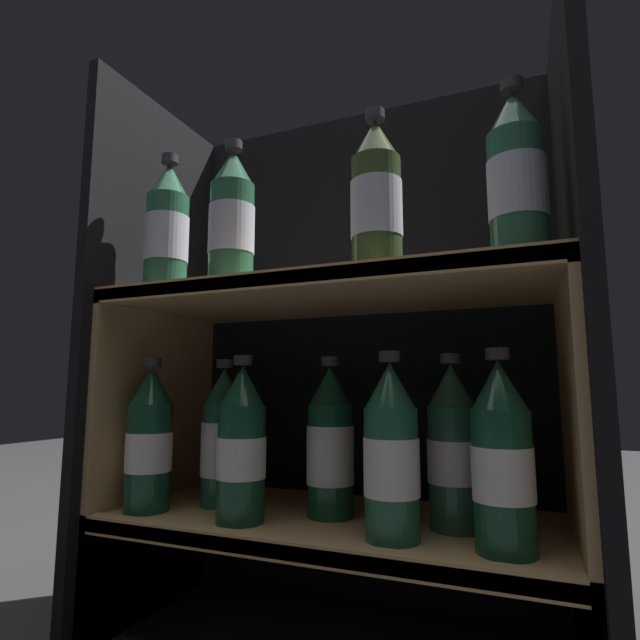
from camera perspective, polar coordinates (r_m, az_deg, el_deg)
fridge_back_wall at (r=0.92m, az=4.91°, el=-3.03°), size 0.71×0.02×0.90m
fridge_side_left at (r=0.95m, az=-18.46°, el=-2.80°), size 0.02×0.34×0.90m
fridge_side_right at (r=0.72m, az=27.67°, el=-0.85°), size 0.02×0.34×0.90m
shelf_lower at (r=0.79m, az=1.05°, el=-23.83°), size 0.67×0.30×0.19m
shelf_upper at (r=0.76m, az=1.10°, el=-6.54°), size 0.67×0.30×0.53m
bottle_upper_front_0 at (r=0.86m, az=-17.09°, el=9.69°), size 0.07×0.07×0.23m
bottle_upper_front_1 at (r=0.79m, az=-10.04°, el=11.04°), size 0.07×0.07×0.23m
bottle_upper_front_2 at (r=0.70m, az=6.44°, el=13.46°), size 0.07×0.07×0.23m
bottle_upper_front_3 at (r=0.68m, az=21.57°, el=14.75°), size 0.07×0.07×0.23m
bottle_lower_front_0 at (r=0.84m, az=-18.93°, el=-12.98°), size 0.07×0.07×0.23m
bottle_lower_front_1 at (r=0.74m, az=-8.96°, el=-14.03°), size 0.07×0.07×0.23m
bottle_lower_front_2 at (r=0.66m, az=8.14°, el=-14.95°), size 0.07×0.07×0.23m
bottle_lower_front_3 at (r=0.64m, az=20.10°, el=-14.74°), size 0.07×0.07×0.23m
bottle_lower_back_0 at (r=0.85m, az=-11.04°, el=-13.26°), size 0.07×0.07×0.23m
bottle_lower_back_1 at (r=0.77m, az=1.46°, el=-14.05°), size 0.07×0.07×0.23m
bottle_lower_back_2 at (r=0.72m, az=14.99°, el=-14.06°), size 0.07×0.07×0.23m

